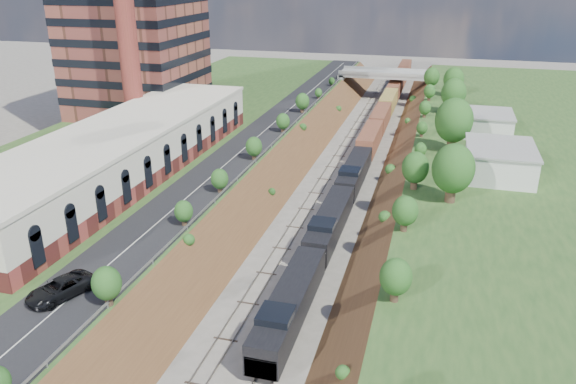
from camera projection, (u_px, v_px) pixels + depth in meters
name	position (u px, v px, depth m)	size (l,w,h in m)	color
platform_left	(165.00, 145.00, 102.02)	(44.00, 180.00, 5.00)	#294C1F
platform_right	(557.00, 179.00, 85.70)	(44.00, 180.00, 5.00)	#294C1F
embankment_left	(281.00, 169.00, 97.51)	(7.07, 180.00, 7.07)	brown
embankment_right	(409.00, 180.00, 92.07)	(7.07, 180.00, 7.07)	brown
rail_left_track	(328.00, 172.00, 95.40)	(1.58, 180.00, 0.18)	gray
rail_right_track	(359.00, 175.00, 94.12)	(1.58, 180.00, 0.18)	gray
road	(256.00, 139.00, 96.75)	(8.00, 180.00, 0.10)	black
guardrail	(278.00, 138.00, 95.37)	(0.10, 171.00, 0.70)	#99999E
commercial_building	(121.00, 151.00, 78.87)	(14.30, 62.30, 7.00)	maroon
smokestack	(125.00, 17.00, 90.81)	(3.20, 3.20, 40.00)	maroon
overpass	(386.00, 80.00, 148.43)	(24.50, 8.30, 7.40)	gray
white_building_near	(499.00, 162.00, 79.22)	(9.00, 12.00, 4.00)	silver
white_building_far	(487.00, 124.00, 99.10)	(8.00, 10.00, 3.60)	silver
tree_right_large	(453.00, 169.00, 69.20)	(5.25, 5.25, 7.61)	#473323
tree_left_crest	(168.00, 227.00, 59.31)	(2.45, 2.45, 3.55)	#473323
freight_train	(379.00, 120.00, 118.03)	(3.07, 156.14, 4.58)	black
suv	(60.00, 288.00, 49.94)	(2.82, 6.12, 1.70)	black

